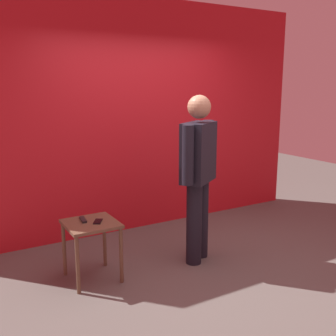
# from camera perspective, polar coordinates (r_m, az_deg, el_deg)

# --- Properties ---
(ground_plane) EXTENTS (12.00, 12.00, 0.00)m
(ground_plane) POSITION_cam_1_polar(r_m,az_deg,el_deg) (4.30, 6.40, -14.26)
(ground_plane) COLOR #59544F
(back_wall_red) EXTENTS (4.91, 0.12, 2.95)m
(back_wall_red) POSITION_cam_1_polar(r_m,az_deg,el_deg) (5.27, -3.92, 7.27)
(back_wall_red) COLOR red
(back_wall_red) RESTS_ON ground_plane
(standing_person) EXTENTS (0.64, 0.49, 1.78)m
(standing_person) POSITION_cam_1_polar(r_m,az_deg,el_deg) (4.23, 4.29, -0.35)
(standing_person) COLOR black
(standing_person) RESTS_ON ground_plane
(side_table) EXTENTS (0.49, 0.49, 0.58)m
(side_table) POSITION_cam_1_polar(r_m,az_deg,el_deg) (4.00, -10.80, -8.89)
(side_table) COLOR brown
(side_table) RESTS_ON ground_plane
(cell_phone) EXTENTS (0.13, 0.16, 0.01)m
(cell_phone) POSITION_cam_1_polar(r_m,az_deg,el_deg) (3.96, -9.89, -7.46)
(cell_phone) COLOR black
(cell_phone) RESTS_ON side_table
(tv_remote) EXTENTS (0.07, 0.17, 0.02)m
(tv_remote) POSITION_cam_1_polar(r_m,az_deg,el_deg) (4.03, -11.93, -7.17)
(tv_remote) COLOR black
(tv_remote) RESTS_ON side_table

